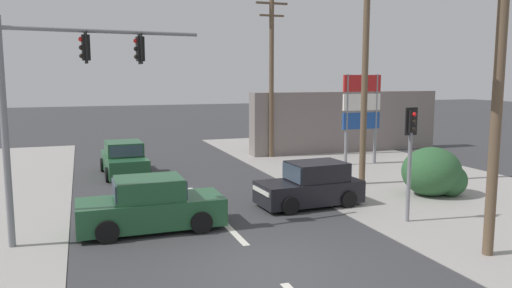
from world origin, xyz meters
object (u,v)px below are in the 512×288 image
at_px(utility_pole_midground_right, 365,58).
at_px(pedestal_signal_right_kerb, 410,145).
at_px(hatchback_oncoming_mid, 311,186).
at_px(shopping_plaza_sign, 362,106).
at_px(utility_pole_background_right, 271,73).
at_px(utility_pole_foreground_right, 496,50).
at_px(traffic_signal_mast, 57,89).
at_px(sedan_receding_far, 151,206).
at_px(sedan_crossing_left, 124,160).

distance_m(utility_pole_midground_right, pedestal_signal_right_kerb, 6.16).
relative_size(pedestal_signal_right_kerb, hatchback_oncoming_mid, 0.96).
relative_size(pedestal_signal_right_kerb, shopping_plaza_sign, 0.77).
bearing_deg(hatchback_oncoming_mid, shopping_plaza_sign, 48.15).
bearing_deg(shopping_plaza_sign, utility_pole_background_right, 133.71).
xyz_separation_m(utility_pole_foreground_right, hatchback_oncoming_mid, (-1.94, 5.94, -4.40)).
xyz_separation_m(pedestal_signal_right_kerb, shopping_plaza_sign, (4.06, 9.54, 0.57)).
xyz_separation_m(traffic_signal_mast, hatchback_oncoming_mid, (8.05, 1.18, -3.44)).
relative_size(sedan_receding_far, hatchback_oncoming_mid, 1.14).
xyz_separation_m(utility_pole_background_right, sedan_receding_far, (-8.16, -11.34, -3.96)).
bearing_deg(utility_pole_background_right, sedan_crossing_left, -162.31).
bearing_deg(utility_pole_foreground_right, shopping_plaza_sign, 72.16).
distance_m(shopping_plaza_sign, sedan_crossing_left, 11.98).
xyz_separation_m(traffic_signal_mast, sedan_crossing_left, (2.34, 8.94, -3.44)).
xyz_separation_m(shopping_plaza_sign, hatchback_oncoming_mid, (-6.01, -6.71, -2.28)).
bearing_deg(utility_pole_foreground_right, hatchback_oncoming_mid, 108.09).
bearing_deg(utility_pole_midground_right, pedestal_signal_right_kerb, -106.63).
relative_size(utility_pole_background_right, pedestal_signal_right_kerb, 2.49).
bearing_deg(traffic_signal_mast, hatchback_oncoming_mid, 8.37).
bearing_deg(pedestal_signal_right_kerb, traffic_signal_mast, 170.64).
relative_size(utility_pole_midground_right, sedan_crossing_left, 2.32).
height_order(utility_pole_background_right, traffic_signal_mast, utility_pole_background_right).
bearing_deg(pedestal_signal_right_kerb, sedan_receding_far, 166.25).
bearing_deg(pedestal_signal_right_kerb, utility_pole_background_right, 87.60).
bearing_deg(pedestal_signal_right_kerb, utility_pole_foreground_right, -90.21).
distance_m(utility_pole_background_right, hatchback_oncoming_mid, 11.38).
relative_size(utility_pole_foreground_right, shopping_plaza_sign, 2.06).
xyz_separation_m(pedestal_signal_right_kerb, sedan_crossing_left, (-7.66, 10.58, -1.71)).
bearing_deg(traffic_signal_mast, sedan_receding_far, 5.13).
height_order(pedestal_signal_right_kerb, sedan_crossing_left, pedestal_signal_right_kerb).
bearing_deg(utility_pole_foreground_right, traffic_signal_mast, 154.54).
bearing_deg(sedan_crossing_left, utility_pole_background_right, 17.69).
relative_size(utility_pole_foreground_right, hatchback_oncoming_mid, 2.55).
distance_m(pedestal_signal_right_kerb, hatchback_oncoming_mid, 3.84).
height_order(sedan_crossing_left, sedan_receding_far, same).
bearing_deg(hatchback_oncoming_mid, sedan_crossing_left, 126.38).
height_order(sedan_crossing_left, hatchback_oncoming_mid, sedan_crossing_left).
bearing_deg(utility_pole_midground_right, utility_pole_foreground_right, -100.71).
xyz_separation_m(utility_pole_midground_right, hatchback_oncoming_mid, (-3.52, -2.43, -4.52)).
height_order(shopping_plaza_sign, sedan_receding_far, shopping_plaza_sign).
distance_m(traffic_signal_mast, pedestal_signal_right_kerb, 10.28).
bearing_deg(utility_pole_midground_right, sedan_crossing_left, 150.04).
height_order(traffic_signal_mast, shopping_plaza_sign, traffic_signal_mast).
xyz_separation_m(utility_pole_midground_right, shopping_plaza_sign, (2.49, 4.28, -2.24)).
bearing_deg(shopping_plaza_sign, utility_pole_foreground_right, -107.84).
bearing_deg(utility_pole_foreground_right, utility_pole_background_right, 88.02).
height_order(utility_pole_midground_right, utility_pole_background_right, utility_pole_midground_right).
height_order(utility_pole_background_right, pedestal_signal_right_kerb, utility_pole_background_right).
relative_size(shopping_plaza_sign, hatchback_oncoming_mid, 1.24).
relative_size(utility_pole_midground_right, sedan_receding_far, 2.34).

